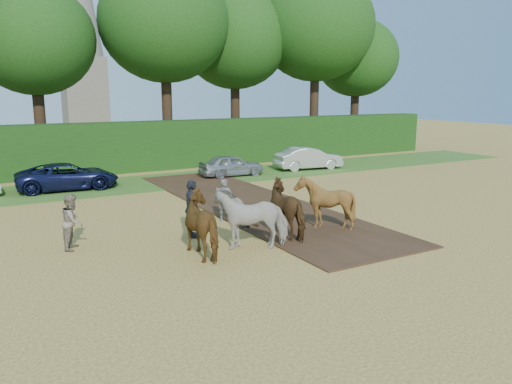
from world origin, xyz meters
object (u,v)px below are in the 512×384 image
Objects in this scene: parked_cars at (97,174)px; church at (80,17)px; spectator_far at (192,209)px; plough_team at (270,212)px; spectator_near at (73,222)px.

church is (7.48, 40.90, 13.05)m from parked_cars.
church is (6.63, 51.54, 12.76)m from spectator_far.
plough_team is at bearing -109.28° from spectator_far.
spectator_near is at bearing 96.62° from spectator_far.
plough_team is at bearing -94.88° from church.
spectator_near is 53.48m from church.
church is (4.53, 53.08, 12.79)m from plough_team.
parked_cars is at bearing 9.14° from spectator_near.
spectator_near is at bearing 159.08° from plough_team.
church reaches higher than parked_cars.
parked_cars is (-0.84, 10.64, -0.30)m from spectator_far.
spectator_near is at bearing -101.45° from church.
plough_team is 12.53m from parked_cars.
plough_team is (5.77, -2.21, 0.08)m from spectator_near.
church reaches higher than plough_team.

